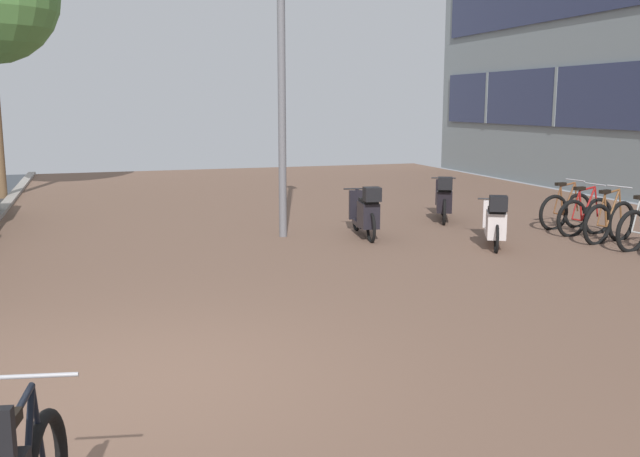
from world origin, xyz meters
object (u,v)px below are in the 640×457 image
Objects in this scene: bicycle_rack_05 at (566,211)px; scooter_mid at (366,213)px; bicycle_rack_04 at (585,217)px; lamp_post at (281,52)px; bicycle_rack_03 at (609,222)px; scooter_near at (444,200)px; scooter_far at (495,222)px.

scooter_mid reaches higher than bicycle_rack_05.
scooter_mid is at bearing 176.11° from bicycle_rack_05.
bicycle_rack_05 is 0.75× the size of scooter_mid.
scooter_mid reaches higher than bicycle_rack_04.
scooter_mid is 0.30× the size of lamp_post.
bicycle_rack_03 reaches higher than scooter_mid.
scooter_near is 2.74m from scooter_far.
scooter_mid is (-2.21, -1.22, 0.01)m from scooter_near.
bicycle_rack_03 reaches higher than scooter_near.
scooter_near is (-1.70, 2.90, 0.09)m from bicycle_rack_03.
scooter_mid is at bearing 166.03° from bicycle_rack_04.
scooter_mid is (-3.95, 0.98, 0.11)m from bicycle_rack_04.
bicycle_rack_05 is at bearing -38.88° from scooter_near.
scooter_near is (-1.85, 1.49, 0.10)m from bicycle_rack_05.
bicycle_rack_04 is 0.80× the size of scooter_near.
lamp_post is at bearing 171.08° from bicycle_rack_05.
bicycle_rack_04 is 4.07m from scooter_mid.
bicycle_rack_04 is 0.23× the size of lamp_post.
scooter_near is 4.62m from lamp_post.
lamp_post is (-5.29, 2.27, 2.93)m from bicycle_rack_03.
bicycle_rack_03 is at bearing -23.39° from scooter_mid.
scooter_near is 0.28× the size of lamp_post.
bicycle_rack_03 is 1.04× the size of bicycle_rack_05.
scooter_near is at bearing 80.35° from scooter_far.
bicycle_rack_04 is (0.05, 0.71, -0.01)m from bicycle_rack_03.
scooter_far is (-2.20, -0.50, 0.09)m from bicycle_rack_04.
lamp_post is at bearing 156.83° from bicycle_rack_03.
scooter_mid is (-3.90, 1.69, 0.10)m from bicycle_rack_03.
bicycle_rack_04 is 1.01× the size of bicycle_rack_05.
scooter_near is (-1.74, 2.20, 0.10)m from bicycle_rack_04.
bicycle_rack_03 is 2.17m from scooter_far.
bicycle_rack_04 is at bearing -51.62° from scooter_near.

